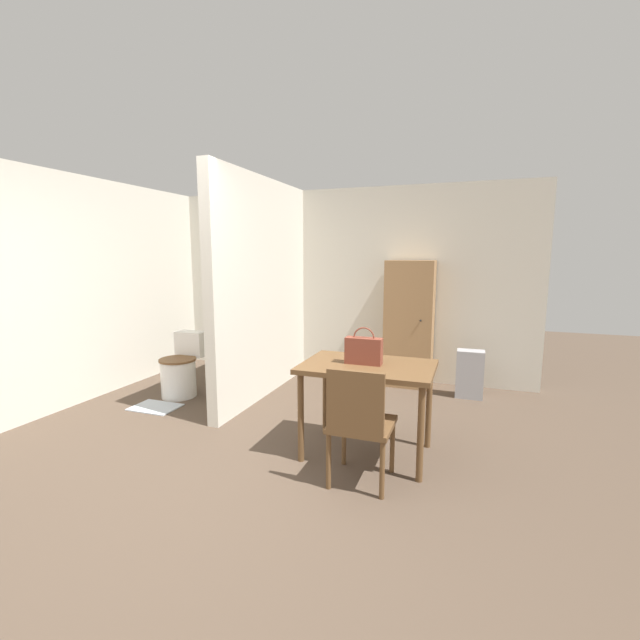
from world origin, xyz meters
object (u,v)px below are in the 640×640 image
(dining_table, at_px, (368,376))
(handbag, at_px, (364,350))
(wooden_chair, at_px, (360,421))
(space_heater, at_px, (470,374))
(wooden_cabinet, at_px, (409,324))
(toilet, at_px, (181,370))

(dining_table, relative_size, handbag, 3.48)
(wooden_chair, height_order, space_heater, wooden_chair)
(space_heater, bearing_deg, wooden_cabinet, 161.79)
(wooden_chair, relative_size, handbag, 2.91)
(handbag, bearing_deg, dining_table, -1.57)
(wooden_chair, xyz_separation_m, handbag, (-0.10, 0.50, 0.40))
(toilet, bearing_deg, wooden_chair, -26.69)
(dining_table, relative_size, wooden_cabinet, 0.67)
(wooden_chair, relative_size, toilet, 1.21)
(dining_table, bearing_deg, wooden_cabinet, 88.82)
(handbag, height_order, wooden_cabinet, wooden_cabinet)
(wooden_cabinet, distance_m, space_heater, 0.93)
(wooden_chair, bearing_deg, dining_table, 97.28)
(dining_table, height_order, wooden_cabinet, wooden_cabinet)
(toilet, bearing_deg, handbag, -17.36)
(wooden_chair, distance_m, toilet, 2.77)
(dining_table, distance_m, wooden_cabinet, 2.04)
(dining_table, bearing_deg, handbag, 178.43)
(dining_table, xyz_separation_m, space_heater, (0.79, 1.79, -0.39))
(dining_table, height_order, toilet, dining_table)
(wooden_chair, distance_m, wooden_cabinet, 2.56)
(handbag, bearing_deg, toilet, 162.64)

